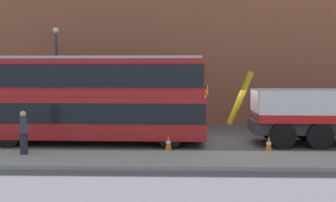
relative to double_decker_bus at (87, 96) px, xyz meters
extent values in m
plane|color=#4C4C51|center=(6.54, 0.49, -2.23)|extent=(120.00, 120.00, 0.00)
cube|color=gray|center=(6.54, -3.71, -2.16)|extent=(60.00, 2.80, 0.15)
cube|color=silver|center=(10.79, 0.02, -0.40)|extent=(6.14, 2.71, 1.40)
cube|color=red|center=(10.79, 0.02, -0.92)|extent=(6.15, 2.76, 0.36)
cylinder|color=#B79914|center=(7.08, 0.09, -0.10)|extent=(1.24, 0.30, 2.52)
cylinder|color=black|center=(10.41, 1.14, -1.65)|extent=(1.17, 0.36, 1.16)
cylinder|color=black|center=(10.37, -1.08, -1.65)|extent=(1.17, 0.36, 1.16)
cylinder|color=black|center=(8.81, 1.17, -1.65)|extent=(1.17, 0.36, 1.16)
cylinder|color=black|center=(8.77, -1.05, -1.65)|extent=(1.17, 0.36, 1.16)
cube|color=#AD1E1E|center=(0.00, 0.00, -0.94)|extent=(11.04, 2.69, 1.90)
cube|color=#AD1E1E|center=(0.00, 0.00, 0.86)|extent=(10.82, 2.59, 1.70)
cube|color=black|center=(0.00, 0.00, -0.69)|extent=(10.93, 2.74, 0.90)
cube|color=black|center=(0.00, 0.00, 0.96)|extent=(10.71, 2.74, 1.00)
cube|color=#B2B2B2|center=(0.00, 0.00, 1.77)|extent=(10.60, 2.48, 0.12)
cube|color=yellow|center=(5.52, -0.10, 0.31)|extent=(0.09, 1.50, 0.44)
cylinder|color=black|center=(3.91, 1.01, -1.71)|extent=(1.05, 0.32, 1.04)
cylinder|color=black|center=(3.88, -1.15, -1.71)|extent=(1.05, 0.32, 1.04)
cylinder|color=black|center=(-3.28, 1.14, -1.71)|extent=(1.05, 0.32, 1.04)
cylinder|color=black|center=(-3.32, -1.02, -1.71)|extent=(1.05, 0.32, 1.04)
cylinder|color=#232333|center=(-1.81, -3.22, -1.66)|extent=(0.39, 0.39, 0.85)
cube|color=#2D3347|center=(-1.81, -3.22, -0.92)|extent=(0.39, 0.47, 0.62)
sphere|color=tan|center=(-1.81, -3.22, -0.49)|extent=(0.24, 0.24, 0.24)
cone|color=orange|center=(3.81, -1.79, -1.87)|extent=(0.32, 0.32, 0.72)
cylinder|color=white|center=(3.81, -1.79, -1.84)|extent=(0.21, 0.21, 0.10)
cube|color=black|center=(3.81, -1.79, -2.21)|extent=(0.36, 0.36, 0.04)
cone|color=orange|center=(8.00, -1.88, -1.87)|extent=(0.32, 0.32, 0.72)
cylinder|color=white|center=(8.00, -1.88, -1.84)|extent=(0.21, 0.21, 0.10)
cube|color=black|center=(8.00, -1.88, -2.21)|extent=(0.36, 0.36, 0.04)
cylinder|color=#38383D|center=(-2.83, 4.80, 0.52)|extent=(0.16, 0.16, 5.50)
sphere|color=#EAE5C6|center=(-2.83, 4.80, 3.42)|extent=(0.36, 0.36, 0.36)
camera|label=1|loc=(4.31, -19.29, 1.31)|focal=44.92mm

